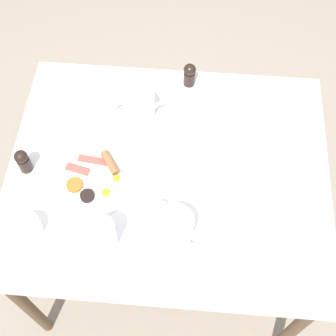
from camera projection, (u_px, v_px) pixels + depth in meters
ground_plane at (168, 248)px, 2.26m from camera, size 8.00×8.00×0.00m
table at (168, 181)px, 1.67m from camera, size 0.91×1.10×0.76m
breakfast_plate at (97, 179)px, 1.58m from camera, size 0.28×0.28×0.04m
teapot_near at (138, 105)px, 1.68m from camera, size 0.11×0.20×0.13m
teapot_far at (175, 226)px, 1.45m from camera, size 0.17×0.13×0.13m
teacup_with_saucer_left at (29, 228)px, 1.47m from camera, size 0.15×0.15×0.07m
water_glass_tall at (104, 235)px, 1.42m from camera, size 0.08×0.08×0.13m
water_glass_short at (304, 117)px, 1.65m from camera, size 0.08×0.08×0.12m
wine_glass_spare at (268, 151)px, 1.58m from camera, size 0.08×0.08×0.11m
pepper_grinder at (190, 74)px, 1.76m from camera, size 0.05×0.05×0.10m
salt_grinder at (23, 161)px, 1.57m from camera, size 0.05×0.05×0.10m
napkin_folded at (52, 134)px, 1.68m from camera, size 0.13×0.16×0.01m
fork_by_plate at (193, 162)px, 1.62m from camera, size 0.17×0.09×0.00m
knife_by_plate at (275, 265)px, 1.44m from camera, size 0.17×0.16×0.00m
spoon_for_tea at (273, 194)px, 1.56m from camera, size 0.15×0.03×0.00m
fork_spare at (235, 110)px, 1.74m from camera, size 0.03×0.17×0.00m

